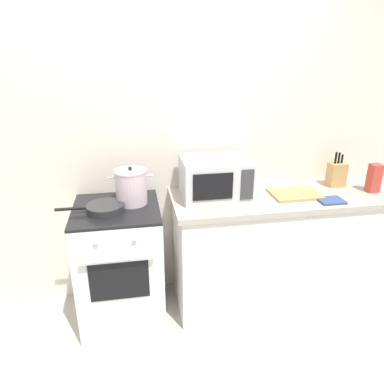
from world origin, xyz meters
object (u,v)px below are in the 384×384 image
Objects in this scene: stove at (121,264)px; knife_block at (336,174)px; microwave at (215,178)px; oven_mitt at (331,201)px; pasta_box at (374,178)px; frying_pan at (104,208)px; cutting_board at (295,194)px; stock_pot at (131,187)px.

knife_block reaches higher than stove.
microwave reaches higher than oven_mitt.
stove is 1.61m from oven_mitt.
frying_pan is at bearing -179.44° from pasta_box.
cutting_board is 1.28× the size of knife_block.
stock_pot is at bearing 28.84° from stove.
stock_pot is 0.62× the size of microwave.
stock_pot is 1.22m from cutting_board.
stock_pot is 0.86× the size of cutting_board.
stock_pot is at bearing 177.07° from cutting_board.
oven_mitt reaches higher than stove.
pasta_box reaches higher than stove.
frying_pan is 2.53× the size of oven_mitt.
pasta_box reaches higher than oven_mitt.
knife_block is at bearing 2.73° from stock_pot.
stock_pot is at bearing 171.11° from oven_mitt.
pasta_box is (0.62, -0.03, 0.10)m from cutting_board.
cutting_board is at bearing -7.38° from microwave.
knife_block reaches higher than cutting_board.
stock_pot is at bearing 177.13° from pasta_box.
pasta_box is at bearing -2.87° from stock_pot.
stock_pot is 1.72× the size of oven_mitt.
cutting_board is 1.64× the size of pasta_box.
pasta_box is at bearing 17.27° from oven_mitt.
oven_mitt is (-0.21, -0.30, -0.09)m from knife_block.
knife_block is at bearing 5.96° from frying_pan.
oven_mitt is at bearing -162.73° from pasta_box.
stock_pot is 1.41× the size of pasta_box.
microwave is (0.80, 0.13, 0.12)m from frying_pan.
stove is 1.84× the size of microwave.
frying_pan is at bearing -149.28° from stock_pot.
microwave reaches higher than knife_block.
knife_block is at bearing 18.77° from cutting_board.
cutting_board is (1.22, -0.06, -0.11)m from stock_pot.
microwave is 1.78× the size of knife_block.
microwave reaches higher than frying_pan.
frying_pan is 2.03m from pasta_box.
stove is 0.60m from stock_pot.
pasta_box is at bearing -38.93° from knife_block.
knife_block is (1.01, 0.06, -0.05)m from microwave.
stock_pot is 1.10× the size of knife_block.
frying_pan is at bearing -174.04° from knife_block.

